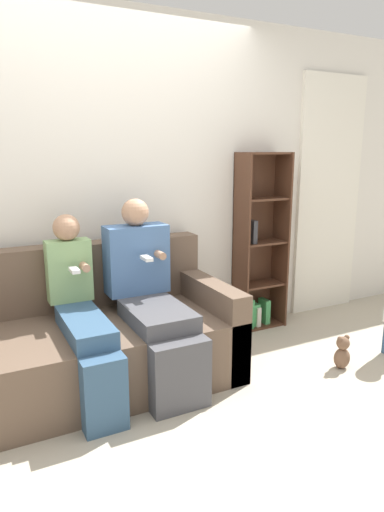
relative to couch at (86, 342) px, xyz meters
The scene contains 8 objects.
ground_plane 0.71m from the couch, 62.11° to the right, with size 14.00×14.00×0.00m, color #B2A893.
back_wall 1.14m from the couch, 58.61° to the left, with size 10.00×0.06×2.55m.
curtain_panel 2.64m from the couch, 10.28° to the left, with size 0.73×0.04×2.21m.
couch is the anchor object (origin of this frame).
adult_seated 0.54m from the couch, 14.97° to the right, with size 0.44×0.87×1.22m.
child_seated 0.31m from the couch, 108.85° to the right, with size 0.29×0.89×1.13m.
bookshelf 1.69m from the couch, 12.79° to the left, with size 0.43×0.25×1.52m.
teddy_bear 1.81m from the couch, 20.16° to the right, with size 0.12×0.10×0.25m.
Camera 1 is at (-0.96, -2.26, 1.54)m, focal length 32.00 mm.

